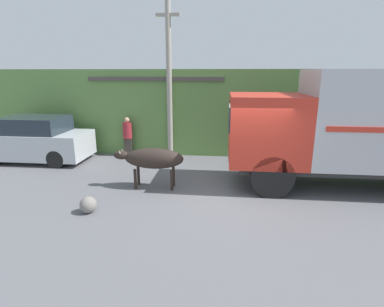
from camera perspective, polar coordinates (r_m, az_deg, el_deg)
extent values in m
plane|color=slate|center=(8.85, 9.06, -7.50)|extent=(60.00, 60.00, 0.00)
cube|color=#608C47|center=(15.12, 8.06, 8.88)|extent=(32.00, 5.92, 3.51)
cube|color=#99ADB7|center=(13.72, -5.62, 7.37)|extent=(5.21, 2.40, 3.06)
cube|color=#4C4742|center=(13.60, -5.80, 14.10)|extent=(5.51, 2.70, 0.16)
cube|color=#2D2D2D|center=(10.13, 27.91, -2.05)|extent=(6.68, 1.80, 0.18)
cube|color=red|center=(9.22, 13.94, 4.68)|extent=(2.18, 2.25, 1.99)
cube|color=#232D38|center=(9.08, 7.08, 7.13)|extent=(0.04, 1.92, 0.69)
cylinder|color=black|center=(8.69, 14.92, -4.04)|extent=(1.20, 0.50, 1.20)
ellipsoid|color=#2D231E|center=(8.95, -7.25, -0.94)|extent=(1.78, 0.61, 0.61)
ellipsoid|color=#2D231E|center=(9.21, -13.35, -0.28)|extent=(0.46, 0.27, 0.27)
cone|color=#B7AD93|center=(9.08, -13.62, 0.35)|extent=(0.06, 0.06, 0.11)
cone|color=#B7AD93|center=(9.27, -13.19, 0.68)|extent=(0.06, 0.06, 0.11)
cylinder|color=#2D231E|center=(9.12, -10.75, -4.81)|extent=(0.09, 0.09, 0.61)
cylinder|color=#2D231E|center=(9.43, -10.17, -4.12)|extent=(0.09, 0.09, 0.61)
cylinder|color=#2D231E|center=(8.88, -3.89, -5.14)|extent=(0.09, 0.09, 0.61)
cylinder|color=#2D231E|center=(9.19, -3.54, -4.41)|extent=(0.09, 0.09, 0.61)
cube|color=silver|center=(13.24, -27.80, 1.56)|extent=(4.21, 1.82, 0.96)
cube|color=#232D38|center=(13.04, -27.83, 4.90)|extent=(2.31, 1.68, 0.61)
cylinder|color=black|center=(12.00, -24.39, -0.94)|extent=(0.66, 0.29, 0.66)
cube|color=#38332D|center=(12.79, -12.02, 1.25)|extent=(0.33, 0.23, 0.75)
cylinder|color=maroon|center=(12.64, -12.20, 4.33)|extent=(0.40, 0.40, 0.65)
sphere|color=tan|center=(12.57, -12.31, 6.27)|extent=(0.21, 0.21, 0.21)
cylinder|color=#9E998E|center=(12.06, -4.38, 13.78)|extent=(0.21, 0.21, 6.19)
cube|color=#9E998E|center=(12.23, -4.62, 24.86)|extent=(0.90, 0.17, 0.10)
sphere|color=gray|center=(7.97, -19.15, -9.20)|extent=(0.42, 0.42, 0.42)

